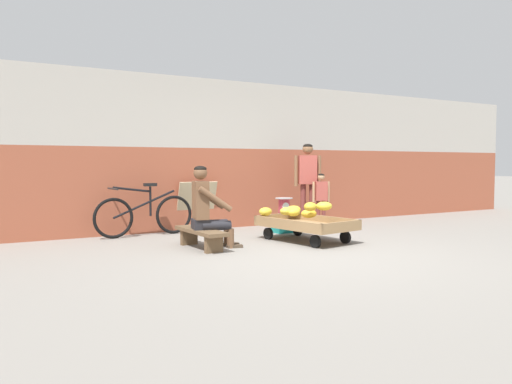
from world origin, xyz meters
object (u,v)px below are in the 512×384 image
object	(u,v)px
bicycle_near_left	(144,214)
plastic_crate	(284,224)
weighing_scale	(284,206)
low_bench	(201,234)
customer_adult	(308,176)
vendor_seated	(207,207)
customer_child	(321,195)
banana_cart	(306,225)
sign_board	(196,206)

from	to	relation	value
bicycle_near_left	plastic_crate	bearing A→B (deg)	-18.97
weighing_scale	bicycle_near_left	bearing A→B (deg)	161.00
low_bench	weighing_scale	xyz separation A→B (m)	(1.88, 0.79, 0.25)
low_bench	plastic_crate	xyz separation A→B (m)	(1.88, 0.79, -0.05)
low_bench	customer_adult	bearing A→B (deg)	23.43
vendor_seated	customer_adult	world-z (taller)	customer_adult
weighing_scale	customer_child	world-z (taller)	customer_child
vendor_seated	weighing_scale	xyz separation A→B (m)	(1.79, 0.81, -0.11)
banana_cart	bicycle_near_left	bearing A→B (deg)	138.24
sign_board	customer_child	bearing A→B (deg)	-27.14
weighing_scale	customer_adult	bearing A→B (deg)	24.71
low_bench	bicycle_near_left	bearing A→B (deg)	101.61
banana_cart	vendor_seated	distance (m)	1.59
vendor_seated	low_bench	bearing A→B (deg)	168.66
low_bench	weighing_scale	world-z (taller)	weighing_scale
banana_cart	bicycle_near_left	world-z (taller)	bicycle_near_left
customer_adult	sign_board	bearing A→B (deg)	160.33
plastic_crate	customer_adult	distance (m)	1.13
bicycle_near_left	customer_adult	world-z (taller)	customer_adult
plastic_crate	weighing_scale	size ratio (longest dim) A/B	1.20
low_bench	bicycle_near_left	world-z (taller)	bicycle_near_left
sign_board	vendor_seated	bearing A→B (deg)	-108.22
low_bench	customer_child	size ratio (longest dim) A/B	1.12
plastic_crate	sign_board	distance (m)	1.59
banana_cart	weighing_scale	distance (m)	1.04
sign_board	customer_adult	world-z (taller)	customer_adult
weighing_scale	customer_adult	world-z (taller)	customer_adult
vendor_seated	customer_adult	size ratio (longest dim) A/B	0.75
bicycle_near_left	customer_child	bearing A→B (deg)	-14.14
weighing_scale	banana_cart	bearing A→B (deg)	-103.97
weighing_scale	sign_board	xyz separation A→B (m)	(-1.19, 1.02, -0.03)
plastic_crate	bicycle_near_left	size ratio (longest dim) A/B	0.22
customer_adult	plastic_crate	bearing A→B (deg)	-155.36
plastic_crate	bicycle_near_left	xyz separation A→B (m)	(-2.19, 0.75, 0.20)
plastic_crate	sign_board	size ratio (longest dim) A/B	0.42
banana_cart	weighing_scale	xyz separation A→B (m)	(0.25, 0.99, 0.21)
weighing_scale	customer_child	xyz separation A→B (m)	(0.78, 0.01, 0.16)
plastic_crate	bicycle_near_left	distance (m)	2.33
weighing_scale	customer_child	size ratio (longest dim) A/B	0.30
banana_cart	sign_board	world-z (taller)	sign_board
banana_cart	customer_child	size ratio (longest dim) A/B	1.57
bicycle_near_left	sign_board	size ratio (longest dim) A/B	1.93
bicycle_near_left	sign_board	world-z (taller)	sign_board
low_bench	customer_child	distance (m)	2.81
plastic_crate	customer_adult	xyz separation A→B (m)	(0.72, 0.33, 0.80)
plastic_crate	sign_board	xyz separation A→B (m)	(-1.19, 1.01, 0.28)
vendor_seated	sign_board	bearing A→B (deg)	71.78
vendor_seated	weighing_scale	bearing A→B (deg)	24.37
banana_cart	customer_child	world-z (taller)	customer_child
low_bench	vendor_seated	distance (m)	0.38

